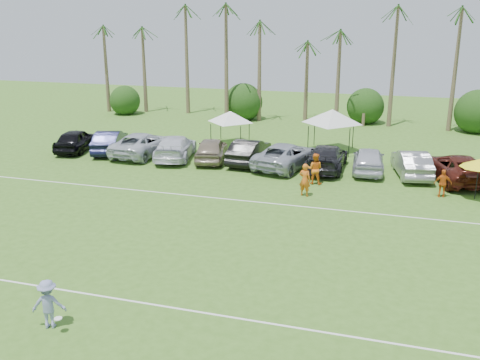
# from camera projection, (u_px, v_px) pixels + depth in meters

# --- Properties ---
(ground) EXTENTS (120.00, 120.00, 0.00)m
(ground) POSITION_uv_depth(u_px,v_px,m) (98.00, 329.00, 18.06)
(ground) COLOR #3D6B20
(ground) RESTS_ON ground
(field_lines) EXTENTS (80.00, 12.10, 0.01)m
(field_lines) POSITION_uv_depth(u_px,v_px,m) (187.00, 239.00, 25.38)
(field_lines) COLOR white
(field_lines) RESTS_ON ground
(palm_tree_0) EXTENTS (2.40, 2.40, 8.90)m
(palm_tree_0) POSITION_uv_depth(u_px,v_px,m) (99.00, 42.00, 56.67)
(palm_tree_0) COLOR brown
(palm_tree_0) RESTS_ON ground
(palm_tree_1) EXTENTS (2.40, 2.40, 9.90)m
(palm_tree_1) POSITION_uv_depth(u_px,v_px,m) (141.00, 34.00, 55.05)
(palm_tree_1) COLOR brown
(palm_tree_1) RESTS_ON ground
(palm_tree_2) EXTENTS (2.40, 2.40, 10.90)m
(palm_tree_2) POSITION_uv_depth(u_px,v_px,m) (186.00, 25.00, 53.43)
(palm_tree_2) COLOR brown
(palm_tree_2) RESTS_ON ground
(palm_tree_3) EXTENTS (2.40, 2.40, 11.90)m
(palm_tree_3) POSITION_uv_depth(u_px,v_px,m) (223.00, 17.00, 52.08)
(palm_tree_3) COLOR brown
(palm_tree_3) RESTS_ON ground
(palm_tree_4) EXTENTS (2.40, 2.40, 8.90)m
(palm_tree_4) POSITION_uv_depth(u_px,v_px,m) (263.00, 44.00, 51.75)
(palm_tree_4) COLOR brown
(palm_tree_4) RESTS_ON ground
(palm_tree_5) EXTENTS (2.40, 2.40, 9.90)m
(palm_tree_5) POSITION_uv_depth(u_px,v_px,m) (304.00, 36.00, 50.40)
(palm_tree_5) COLOR brown
(palm_tree_5) RESTS_ON ground
(palm_tree_6) EXTENTS (2.40, 2.40, 10.90)m
(palm_tree_6) POSITION_uv_depth(u_px,v_px,m) (347.00, 26.00, 49.05)
(palm_tree_6) COLOR brown
(palm_tree_6) RESTS_ON ground
(palm_tree_7) EXTENTS (2.40, 2.40, 11.90)m
(palm_tree_7) POSITION_uv_depth(u_px,v_px,m) (393.00, 17.00, 47.70)
(palm_tree_7) COLOR brown
(palm_tree_7) RESTS_ON ground
(palm_tree_8) EXTENTS (2.40, 2.40, 8.90)m
(palm_tree_8) POSITION_uv_depth(u_px,v_px,m) (450.00, 47.00, 47.10)
(palm_tree_8) COLOR brown
(palm_tree_8) RESTS_ON ground
(bush_tree_0) EXTENTS (4.00, 4.00, 4.00)m
(bush_tree_0) POSITION_uv_depth(u_px,v_px,m) (132.00, 95.00, 58.44)
(bush_tree_0) COLOR brown
(bush_tree_0) RESTS_ON ground
(bush_tree_1) EXTENTS (4.00, 4.00, 4.00)m
(bush_tree_1) POSITION_uv_depth(u_px,v_px,m) (246.00, 101.00, 54.88)
(bush_tree_1) COLOR brown
(bush_tree_1) RESTS_ON ground
(bush_tree_2) EXTENTS (4.00, 4.00, 4.00)m
(bush_tree_2) POSITION_uv_depth(u_px,v_px,m) (365.00, 106.00, 51.60)
(bush_tree_2) COLOR brown
(bush_tree_2) RESTS_ON ground
(bush_tree_3) EXTENTS (4.00, 4.00, 4.00)m
(bush_tree_3) POSITION_uv_depth(u_px,v_px,m) (477.00, 111.00, 48.87)
(bush_tree_3) COLOR brown
(bush_tree_3) RESTS_ON ground
(sideline_player_a) EXTENTS (0.81, 0.63, 1.96)m
(sideline_player_a) POSITION_uv_depth(u_px,v_px,m) (305.00, 180.00, 31.15)
(sideline_player_a) COLOR #D56017
(sideline_player_a) RESTS_ON ground
(sideline_player_b) EXTENTS (0.96, 0.75, 1.97)m
(sideline_player_b) POSITION_uv_depth(u_px,v_px,m) (315.00, 169.00, 33.40)
(sideline_player_b) COLOR orange
(sideline_player_b) RESTS_ON ground
(sideline_player_c) EXTENTS (1.01, 0.51, 1.66)m
(sideline_player_c) POSITION_uv_depth(u_px,v_px,m) (443.00, 183.00, 30.99)
(sideline_player_c) COLOR #CD5816
(sideline_player_c) RESTS_ON ground
(canopy_tent_left) EXTENTS (3.92, 3.92, 3.17)m
(canopy_tent_left) POSITION_uv_depth(u_px,v_px,m) (230.00, 111.00, 43.43)
(canopy_tent_left) COLOR black
(canopy_tent_left) RESTS_ON ground
(canopy_tent_right) EXTENTS (4.73, 4.73, 3.84)m
(canopy_tent_right) POSITION_uv_depth(u_px,v_px,m) (332.00, 109.00, 40.86)
(canopy_tent_right) COLOR black
(canopy_tent_right) RESTS_ON ground
(market_umbrella) EXTENTS (2.15, 2.15, 2.39)m
(market_umbrella) POSITION_uv_depth(u_px,v_px,m) (479.00, 163.00, 30.27)
(market_umbrella) COLOR black
(market_umbrella) RESTS_ON ground
(frisbee_player) EXTENTS (1.28, 1.00, 1.74)m
(frisbee_player) POSITION_uv_depth(u_px,v_px,m) (48.00, 304.00, 17.95)
(frisbee_player) COLOR #7F87B4
(frisbee_player) RESTS_ON ground
(parked_car_0) EXTENTS (2.93, 5.36, 1.73)m
(parked_car_0) POSITION_uv_depth(u_px,v_px,m) (76.00, 140.00, 41.63)
(parked_car_0) COLOR black
(parked_car_0) RESTS_ON ground
(parked_car_1) EXTENTS (3.28, 5.55, 1.73)m
(parked_car_1) POSITION_uv_depth(u_px,v_px,m) (110.00, 141.00, 41.17)
(parked_car_1) COLOR black
(parked_car_1) RESTS_ON ground
(parked_car_2) EXTENTS (3.13, 6.34, 1.73)m
(parked_car_2) POSITION_uv_depth(u_px,v_px,m) (142.00, 144.00, 40.37)
(parked_car_2) COLOR silver
(parked_car_2) RESTS_ON ground
(parked_car_3) EXTENTS (3.57, 6.32, 1.73)m
(parked_car_3) POSITION_uv_depth(u_px,v_px,m) (175.00, 147.00, 39.39)
(parked_car_3) COLOR silver
(parked_car_3) RESTS_ON ground
(parked_car_4) EXTENTS (3.05, 5.39, 1.73)m
(parked_car_4) POSITION_uv_depth(u_px,v_px,m) (212.00, 149.00, 38.78)
(parked_car_4) COLOR gray
(parked_car_4) RESTS_ON ground
(parked_car_5) EXTENTS (2.12, 5.34, 1.73)m
(parked_car_5) POSITION_uv_depth(u_px,v_px,m) (249.00, 151.00, 38.22)
(parked_car_5) COLOR black
(parked_car_5) RESTS_ON ground
(parked_car_6) EXTENTS (4.24, 6.72, 1.73)m
(parked_car_6) POSITION_uv_depth(u_px,v_px,m) (286.00, 155.00, 37.08)
(parked_car_6) COLOR #A0A6B1
(parked_car_6) RESTS_ON ground
(parked_car_7) EXTENTS (2.45, 5.97, 1.73)m
(parked_car_7) POSITION_uv_depth(u_px,v_px,m) (327.00, 157.00, 36.57)
(parked_car_7) COLOR black
(parked_car_7) RESTS_ON ground
(parked_car_8) EXTENTS (2.35, 5.19, 1.73)m
(parked_car_8) POSITION_uv_depth(u_px,v_px,m) (368.00, 160.00, 35.97)
(parked_car_8) COLOR silver
(parked_car_8) RESTS_ON ground
(parked_car_9) EXTENTS (2.80, 5.50, 1.73)m
(parked_car_9) POSITION_uv_depth(u_px,v_px,m) (412.00, 163.00, 35.09)
(parked_car_9) COLOR gray
(parked_car_9) RESTS_ON ground
(parked_car_10) EXTENTS (4.39, 6.75, 1.73)m
(parked_car_10) POSITION_uv_depth(u_px,v_px,m) (457.00, 168.00, 34.01)
(parked_car_10) COLOR #4E1912
(parked_car_10) RESTS_ON ground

